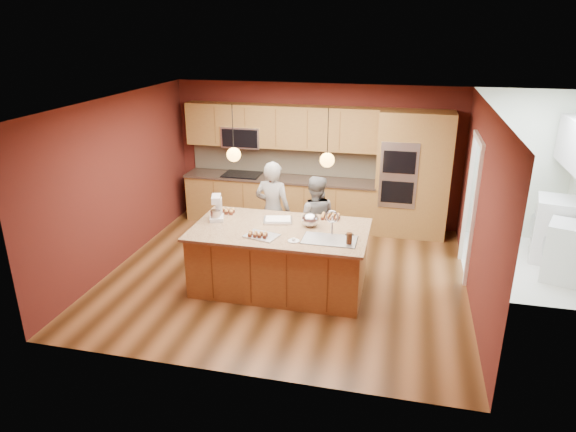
% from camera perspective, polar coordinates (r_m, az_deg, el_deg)
% --- Properties ---
extents(floor, '(5.50, 5.50, 0.00)m').
position_cam_1_polar(floor, '(8.16, -0.25, -6.58)').
color(floor, '#3E250F').
rests_on(floor, ground).
extents(ceiling, '(5.50, 5.50, 0.00)m').
position_cam_1_polar(ceiling, '(7.33, -0.28, 12.53)').
color(ceiling, silver).
rests_on(ceiling, ground).
extents(wall_back, '(5.50, 0.00, 5.50)m').
position_cam_1_polar(wall_back, '(9.99, 3.09, 6.83)').
color(wall_back, '#511C16').
rests_on(wall_back, ground).
extents(wall_front, '(5.50, 0.00, 5.50)m').
position_cam_1_polar(wall_front, '(5.41, -6.45, -5.67)').
color(wall_front, '#511C16').
rests_on(wall_front, ground).
extents(wall_left, '(0.00, 5.00, 5.00)m').
position_cam_1_polar(wall_left, '(8.67, -18.27, 3.63)').
color(wall_left, '#511C16').
rests_on(wall_left, ground).
extents(wall_right, '(0.00, 5.00, 5.00)m').
position_cam_1_polar(wall_right, '(7.52, 20.56, 0.80)').
color(wall_right, '#511C16').
rests_on(wall_right, ground).
extents(cabinet_run, '(3.74, 0.64, 2.30)m').
position_cam_1_polar(cabinet_run, '(9.99, -1.07, 4.68)').
color(cabinet_run, brown).
rests_on(cabinet_run, floor).
extents(oven_column, '(1.30, 0.62, 2.30)m').
position_cam_1_polar(oven_column, '(9.61, 13.66, 4.47)').
color(oven_column, brown).
rests_on(oven_column, floor).
extents(doorway_trim, '(0.08, 1.11, 2.20)m').
position_cam_1_polar(doorway_trim, '(8.37, 19.59, 0.70)').
color(doorway_trim, white).
rests_on(doorway_trim, wall_right).
extents(pendant_left, '(0.20, 0.20, 0.80)m').
position_cam_1_polar(pendant_left, '(7.31, -6.05, 6.83)').
color(pendant_left, black).
rests_on(pendant_left, ceiling).
extents(pendant_right, '(0.20, 0.20, 0.80)m').
position_cam_1_polar(pendant_right, '(6.99, 4.37, 6.25)').
color(pendant_right, black).
rests_on(pendant_right, ceiling).
extents(island, '(2.55, 1.43, 1.32)m').
position_cam_1_polar(island, '(7.63, -0.78, -4.61)').
color(island, brown).
rests_on(island, floor).
extents(person_left, '(0.66, 0.48, 1.68)m').
position_cam_1_polar(person_left, '(8.44, -1.69, 0.58)').
color(person_left, black).
rests_on(person_left, floor).
extents(person_right, '(0.78, 0.64, 1.48)m').
position_cam_1_polar(person_right, '(8.34, 2.96, -0.43)').
color(person_right, slate).
rests_on(person_right, floor).
extents(stand_mixer, '(0.27, 0.32, 0.38)m').
position_cam_1_polar(stand_mixer, '(7.80, -7.93, 0.73)').
color(stand_mixer, silver).
rests_on(stand_mixer, island).
extents(sheet_cake, '(0.49, 0.41, 0.05)m').
position_cam_1_polar(sheet_cake, '(7.70, -1.12, -0.45)').
color(sheet_cake, silver).
rests_on(sheet_cake, island).
extents(cooling_rack, '(0.51, 0.42, 0.02)m').
position_cam_1_polar(cooling_rack, '(7.18, -2.96, -2.21)').
color(cooling_rack, '#BABEC3').
rests_on(cooling_rack, island).
extents(mixing_bowl, '(0.25, 0.25, 0.21)m').
position_cam_1_polar(mixing_bowl, '(7.50, 2.48, -0.43)').
color(mixing_bowl, silver).
rests_on(mixing_bowl, island).
extents(plate, '(0.16, 0.16, 0.01)m').
position_cam_1_polar(plate, '(7.01, 0.63, -2.79)').
color(plate, silver).
rests_on(plate, island).
extents(tumbler, '(0.08, 0.08, 0.16)m').
position_cam_1_polar(tumbler, '(6.95, 6.82, -2.51)').
color(tumbler, '#341B0D').
rests_on(tumbler, island).
extents(phone, '(0.13, 0.08, 0.01)m').
position_cam_1_polar(phone, '(7.26, 6.85, -2.10)').
color(phone, black).
rests_on(phone, island).
extents(cupcakes_left, '(0.25, 0.17, 0.08)m').
position_cam_1_polar(cupcakes_left, '(8.08, -6.79, 0.56)').
color(cupcakes_left, '#B6803F').
rests_on(cupcakes_left, island).
extents(cupcakes_rack, '(0.29, 0.14, 0.06)m').
position_cam_1_polar(cupcakes_rack, '(7.13, -3.38, -2.04)').
color(cupcakes_rack, '#B6803F').
rests_on(cupcakes_rack, island).
extents(cupcakes_right, '(0.30, 0.22, 0.07)m').
position_cam_1_polar(cupcakes_right, '(7.84, 4.71, -0.05)').
color(cupcakes_right, '#B6803F').
rests_on(cupcakes_right, island).
extents(washer, '(0.73, 0.75, 0.92)m').
position_cam_1_polar(washer, '(8.92, 28.50, -3.55)').
color(washer, silver).
rests_on(washer, floor).
extents(dryer, '(0.78, 0.80, 1.07)m').
position_cam_1_polar(dryer, '(9.54, 27.56, -1.40)').
color(dryer, silver).
rests_on(dryer, floor).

